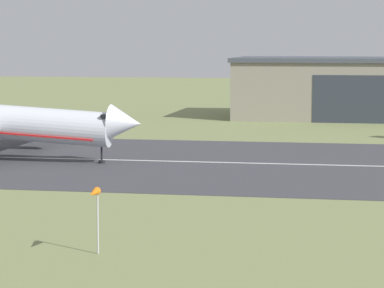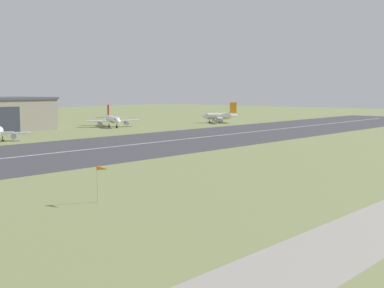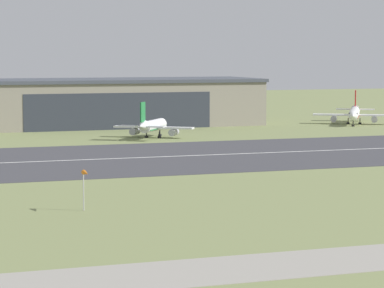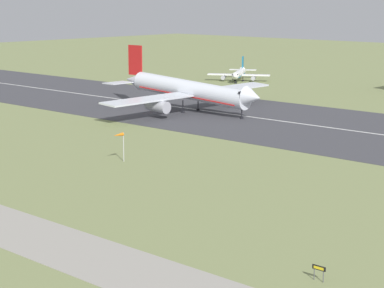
% 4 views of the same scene
% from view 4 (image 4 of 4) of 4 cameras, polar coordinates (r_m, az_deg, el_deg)
% --- Properties ---
extents(ground_plane, '(697.72, 697.72, 0.00)m').
position_cam_4_polar(ground_plane, '(103.58, 4.44, -4.58)').
color(ground_plane, '#7A8451').
extents(taxiway_road, '(343.29, 10.09, 0.05)m').
position_cam_4_polar(taxiway_road, '(83.96, -7.92, -8.43)').
color(taxiway_road, gray).
rests_on(taxiway_road, ground_plane).
extents(airplane_landing, '(45.39, 55.46, 15.61)m').
position_cam_4_polar(airplane_landing, '(185.50, -0.24, 4.10)').
color(airplane_landing, silver).
rests_on(airplane_landing, ground_plane).
extents(airplane_parked_east, '(19.55, 21.42, 7.69)m').
position_cam_4_polar(airplane_parked_east, '(255.01, 3.60, 5.37)').
color(airplane_parked_east, white).
rests_on(airplane_parked_east, ground_plane).
extents(windsock_pole, '(0.68, 2.36, 5.16)m').
position_cam_4_polar(windsock_pole, '(128.46, -5.59, 0.58)').
color(windsock_pole, '#B7B7BC').
rests_on(windsock_pole, ground_plane).
extents(runway_sign, '(1.54, 0.13, 1.61)m').
position_cam_4_polar(runway_sign, '(76.87, 9.65, -9.41)').
color(runway_sign, '#4C4C51').
rests_on(runway_sign, ground_plane).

